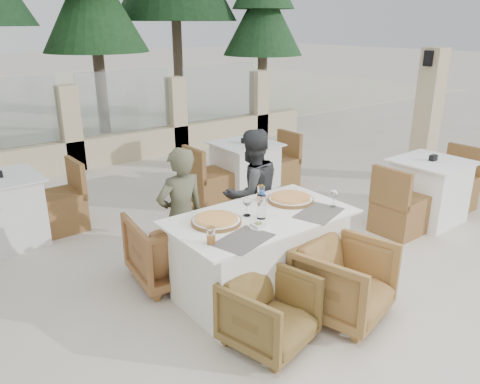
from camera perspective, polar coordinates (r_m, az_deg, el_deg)
ground at (r=4.41m, az=1.48°, el=-11.93°), size 80.00×80.00×0.00m
perimeter_wall_far at (r=8.21m, az=-20.05°, el=7.98°), size 10.00×0.34×1.60m
lantern_pillar at (r=7.75m, az=21.87°, el=8.62°), size 0.34×0.34×2.00m
pine_centre at (r=10.83m, az=-17.39°, el=19.96°), size 2.20×2.20×5.00m
pine_far_right at (r=12.26m, az=2.81°, el=19.50°), size 1.98×1.98×4.50m
dining_table at (r=4.18m, az=2.51°, el=-7.77°), size 1.60×0.90×0.77m
placemat_near_left at (r=3.58m, az=0.46°, el=-5.84°), size 0.51×0.41×0.00m
placemat_near_right at (r=4.13m, az=9.60°, el=-2.53°), size 0.52×0.43×0.00m
pizza_left at (r=3.86m, az=-2.91°, el=-3.45°), size 0.49×0.49×0.05m
pizza_right at (r=4.36m, az=6.18°, el=-0.77°), size 0.54×0.54×0.06m
water_bottle at (r=3.92m, az=2.63°, el=-1.56°), size 0.08×0.08×0.25m
wine_glass_centre at (r=3.98m, az=0.85°, el=-1.68°), size 0.08×0.08×0.18m
wine_glass_corner at (r=4.26m, az=11.34°, el=-0.64°), size 0.10×0.10×0.18m
beer_glass_left at (r=3.50m, az=-3.56°, el=-5.33°), size 0.08×0.08×0.13m
beer_glass_right at (r=4.35m, az=2.56°, el=-0.10°), size 0.07×0.07×0.14m
olive_dish at (r=3.78m, az=2.27°, el=-4.05°), size 0.14×0.14×0.04m
armchair_far_left at (r=4.50m, az=-8.48°, el=-6.67°), size 0.79×0.80×0.66m
armchair_far_right at (r=4.91m, az=-0.23°, el=-4.77°), size 0.76×0.77×0.56m
armchair_near_left at (r=3.64m, az=3.61°, el=-14.35°), size 0.73×0.74×0.56m
armchair_near_right at (r=4.03m, az=12.59°, el=-10.47°), size 0.85×0.87×0.65m
diner_left at (r=4.33m, az=-7.19°, el=-2.99°), size 0.48×0.32×1.31m
diner_right at (r=4.82m, az=1.45°, el=-0.17°), size 0.69×0.56×1.35m
bg_table_a at (r=5.75m, az=-26.83°, el=-2.08°), size 1.66×0.86×0.77m
bg_table_b at (r=6.59m, az=0.61°, el=2.76°), size 1.65×0.84×0.77m
bg_table_c at (r=6.20m, az=21.99°, el=0.15°), size 1.66×0.86×0.77m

